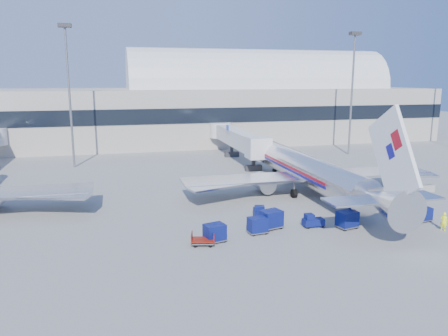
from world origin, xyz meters
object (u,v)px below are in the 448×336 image
object	(u,v)px
cart_train_a	(271,219)
jetbridge_near	(235,137)
barrier_mid	(401,190)
cart_solo_near	(347,219)
cart_open_red	(203,241)
tug_lead	(312,221)
tug_left	(259,212)
cart_solo_far	(423,214)
mast_east	(353,76)
airliner_main	(311,172)
barrier_far	(424,189)
ramp_worker	(444,221)
mast_west	(68,75)
cart_train_c	(215,233)
barrier_near	(378,192)
tug_right	(366,202)

from	to	relation	value
cart_train_a	jetbridge_near	bearing A→B (deg)	64.28
barrier_mid	cart_solo_near	xyz separation A→B (m)	(-13.32, -10.00, 0.45)
cart_train_a	cart_open_red	size ratio (longest dim) A/B	1.03
tug_lead	barrier_mid	bearing A→B (deg)	28.97
tug_left	cart_solo_far	bearing A→B (deg)	-94.31
barrier_mid	tug_left	xyz separation A→B (m)	(-20.58, -4.96, 0.21)
mast_east	cart_open_red	bearing A→B (deg)	-133.11
airliner_main	barrier_far	world-z (taller)	airliner_main
tug_lead	cart_open_red	bearing A→B (deg)	-168.86
cart_train_a	ramp_worker	bearing A→B (deg)	-31.59
mast_east	cart_solo_near	xyz separation A→B (m)	(-22.02, -38.00, -13.89)
airliner_main	cart_solo_far	world-z (taller)	airliner_main
airliner_main	barrier_mid	xyz separation A→B (m)	(11.30, -2.51, -2.48)
mast_west	cart_train_c	bearing A→B (deg)	-68.98
tug_left	cart_train_a	size ratio (longest dim) A/B	1.01
mast_west	cart_train_a	bearing A→B (deg)	-60.13
jetbridge_near	barrier_mid	xyz separation A→B (m)	(13.70, -28.81, -3.48)
cart_open_red	ramp_worker	world-z (taller)	ramp_worker
jetbridge_near	cart_solo_near	world-z (taller)	jetbridge_near
barrier_mid	airliner_main	bearing A→B (deg)	167.50
jetbridge_near	barrier_near	xyz separation A→B (m)	(10.40, -28.81, -3.48)
jetbridge_near	cart_solo_far	xyz separation A→B (m)	(8.87, -38.81, -3.15)
tug_lead	cart_train_c	world-z (taller)	cart_train_c
barrier_mid	cart_open_red	world-z (taller)	barrier_mid
tug_lead	cart_solo_near	world-z (taller)	cart_solo_near
jetbridge_near	tug_left	world-z (taller)	jetbridge_near
barrier_near	barrier_far	xyz separation A→B (m)	(6.60, 0.00, 0.00)
tug_right	cart_train_a	world-z (taller)	cart_train_a
barrier_mid	cart_solo_far	bearing A→B (deg)	-115.79
cart_solo_far	ramp_worker	world-z (taller)	ramp_worker
barrier_mid	cart_solo_far	size ratio (longest dim) A/B	1.69
tug_right	tug_lead	bearing A→B (deg)	-141.89
airliner_main	mast_east	distance (m)	34.51
barrier_mid	tug_lead	xyz separation A→B (m)	(-16.39, -8.81, 0.16)
barrier_mid	ramp_worker	size ratio (longest dim) A/B	1.66
mast_west	cart_train_a	xyz separation A→B (m)	(20.83, -36.26, -13.83)
barrier_mid	ramp_worker	xyz separation A→B (m)	(-4.73, -12.84, 0.45)
jetbridge_near	barrier_near	size ratio (longest dim) A/B	9.17
jetbridge_near	mast_west	xyz separation A→B (m)	(-27.60, -0.81, 10.86)
tug_lead	cart_solo_far	bearing A→B (deg)	-5.16
cart_train_c	cart_solo_far	size ratio (longest dim) A/B	1.21
barrier_far	ramp_worker	distance (m)	15.15
barrier_far	tug_left	world-z (taller)	tug_left
tug_left	cart_train_a	xyz separation A→B (m)	(0.11, -3.30, 0.30)
airliner_main	barrier_far	bearing A→B (deg)	-9.74
barrier_far	cart_train_c	xyz separation A→B (m)	(-29.86, -10.37, 0.42)
cart_train_a	cart_solo_far	distance (m)	15.74
barrier_near	cart_solo_far	bearing A→B (deg)	-98.70
cart_solo_near	cart_solo_far	size ratio (longest dim) A/B	1.24
tug_right	cart_train_c	distance (m)	19.50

